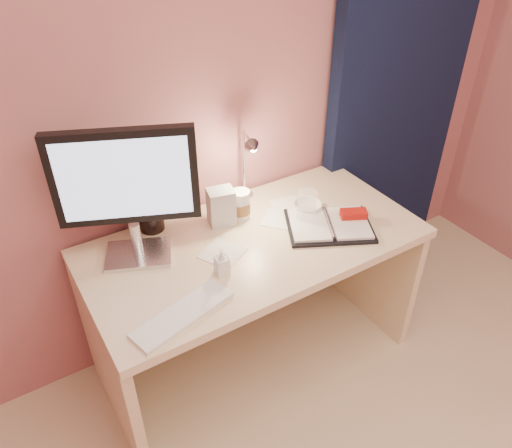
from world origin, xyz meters
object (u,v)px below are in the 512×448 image
desk (246,271)px  lotion_bottle (222,262)px  monitor (127,185)px  desk_lamp (258,161)px  clear_cup (306,207)px  planner (331,224)px  keyboard (183,314)px  bowl (308,207)px  coffee_cup (241,205)px  dark_jar (150,214)px  product_box (221,207)px

desk → lotion_bottle: lotion_bottle is taller
monitor → lotion_bottle: size_ratio=4.99×
desk_lamp → lotion_bottle: bearing=-123.5°
clear_cup → planner: bearing=-52.2°
keyboard → lotion_bottle: (0.22, 0.12, 0.05)m
clear_cup → bowl: 0.10m
coffee_cup → dark_jar: size_ratio=0.89×
planner → clear_cup: size_ratio=2.99×
desk_lamp → coffee_cup: bearing=-142.7°
lotion_bottle → product_box: 0.33m
coffee_cup → dark_jar: dark_jar is taller
desk → keyboard: (-0.43, -0.31, 0.23)m
clear_cup → product_box: product_box is taller
monitor → clear_cup: (0.70, -0.15, -0.25)m
keyboard → bowl: (0.75, 0.29, 0.01)m
coffee_cup → lotion_bottle: coffee_cup is taller
monitor → product_box: 0.46m
desk → keyboard: keyboard is taller
bowl → desk: bearing=177.1°
product_box → clear_cup: bearing=-18.1°
monitor → planner: bearing=5.7°
dark_jar → coffee_cup: bearing=-19.2°
keyboard → desk_lamp: (0.59, 0.46, 0.21)m
keyboard → clear_cup: bearing=4.0°
keyboard → dark_jar: size_ratio=2.55×
keyboard → product_box: bearing=33.1°
desk_lamp → desk: bearing=-122.4°
keyboard → planner: 0.77m
monitor → desk_lamp: size_ratio=1.55×
planner → product_box: product_box is taller
product_box → desk: bearing=-50.1°
clear_cup → bowl: clear_cup is taller
keyboard → dark_jar: (0.11, 0.53, 0.07)m
planner → dark_jar: (-0.65, 0.39, 0.06)m
keyboard → desk_lamp: bearing=23.3°
bowl → clear_cup: bearing=-132.7°
dark_jar → lotion_bottle: bearing=-74.4°
monitor → keyboard: 0.50m
planner → product_box: 0.48m
keyboard → lotion_bottle: 0.26m
coffee_cup → bowl: coffee_cup is taller
lotion_bottle → dark_jar: 0.43m
product_box → bowl: bearing=-5.9°
keyboard → bowl: 0.80m
desk_lamp → monitor: bearing=-158.8°
monitor → keyboard: (0.01, -0.39, -0.32)m
desk → dark_jar: bearing=145.6°
keyboard → dark_jar: bearing=64.2°
desk → product_box: product_box is taller
desk → coffee_cup: size_ratio=10.56×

